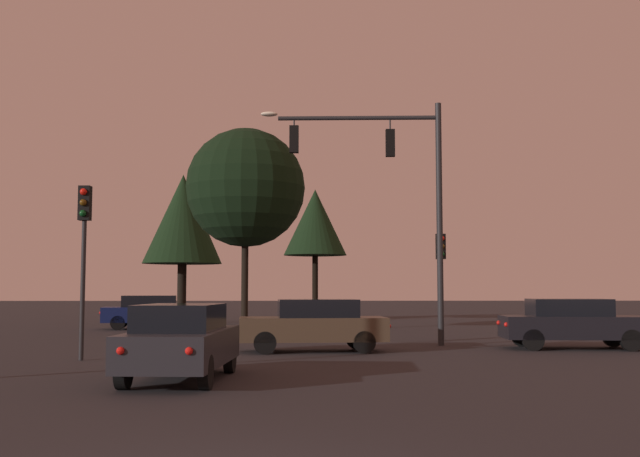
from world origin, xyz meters
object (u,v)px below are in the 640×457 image
car_crossing_right (573,323)px  traffic_light_corner_left (84,236)px  traffic_light_corner_right (441,264)px  traffic_signal_mast_arm (392,178)px  car_crossing_left (314,324)px  car_far_lane (152,311)px  tree_center_horizon (245,188)px  car_nearside_lane (181,341)px  tree_left_far (183,220)px  tree_behind_sign (315,223)px

car_crossing_right → traffic_light_corner_left: bearing=-166.5°
traffic_light_corner_right → traffic_signal_mast_arm: bearing=-133.2°
car_crossing_left → traffic_signal_mast_arm: bearing=42.0°
car_crossing_right → car_far_lane: bearing=142.2°
car_crossing_left → tree_center_horizon: tree_center_horizon is taller
traffic_light_corner_left → tree_center_horizon: (3.28, 11.83, 2.87)m
car_nearside_lane → car_crossing_left: bearing=68.0°
car_crossing_left → car_far_lane: (-7.20, 12.58, 0.00)m
tree_left_far → traffic_light_corner_left: bearing=-88.0°
tree_behind_sign → tree_center_horizon: size_ratio=0.86×
car_nearside_lane → traffic_light_corner_right: bearing=57.0°
traffic_light_corner_left → tree_left_far: tree_left_far is taller
car_crossing_left → tree_behind_sign: 20.50m
traffic_signal_mast_arm → traffic_light_corner_right: traffic_signal_mast_arm is taller
traffic_light_corner_right → car_nearside_lane: (-7.34, -11.29, -1.90)m
traffic_signal_mast_arm → car_crossing_right: 7.22m
car_crossing_right → traffic_signal_mast_arm: bearing=164.5°
traffic_light_corner_left → tree_left_far: size_ratio=0.57×
traffic_signal_mast_arm → tree_center_horizon: 8.83m
tree_center_horizon → car_crossing_left: bearing=-73.7°
car_crossing_right → tree_center_horizon: size_ratio=0.53×
car_crossing_left → tree_center_horizon: bearing=106.3°
car_crossing_left → car_crossing_right: (7.92, 0.86, 0.00)m
traffic_signal_mast_arm → traffic_light_corner_right: bearing=46.8°
car_nearside_lane → car_crossing_right: 13.18m
car_far_lane → tree_center_horizon: tree_center_horizon is taller
tree_behind_sign → traffic_signal_mast_arm: bearing=-82.9°
car_nearside_lane → car_crossing_left: (2.76, 6.85, 0.00)m
traffic_light_corner_right → tree_center_horizon: bearing=146.1°
traffic_signal_mast_arm → traffic_light_corner_left: traffic_signal_mast_arm is taller
traffic_light_corner_left → car_crossing_right: (13.94, 3.34, -2.38)m
car_crossing_left → tree_center_horizon: 11.07m
tree_behind_sign → tree_center_horizon: (-3.12, -10.59, 0.53)m
car_crossing_right → tree_center_horizon: tree_center_horizon is taller
traffic_light_corner_left → traffic_light_corner_right: size_ratio=1.19×
traffic_light_corner_right → traffic_light_corner_left: bearing=-146.8°
traffic_signal_mast_arm → traffic_light_corner_left: size_ratio=1.76×
car_crossing_right → tree_left_far: size_ratio=0.57×
traffic_signal_mast_arm → car_crossing_right: bearing=-15.5°
car_nearside_lane → car_far_lane: (-4.44, 19.43, 0.00)m
traffic_signal_mast_arm → tree_left_far: tree_left_far is taller
traffic_light_corner_right → car_far_lane: size_ratio=0.81×
traffic_light_corner_left → traffic_light_corner_right: traffic_light_corner_left is taller
traffic_signal_mast_arm → tree_center_horizon: size_ratio=0.93×
car_crossing_right → tree_left_far: 23.09m
traffic_light_corner_left → tree_behind_sign: tree_behind_sign is taller
traffic_light_corner_left → tree_center_horizon: 12.61m
car_far_lane → car_crossing_left: bearing=-60.2°
tree_behind_sign → car_crossing_right: bearing=-68.5°
traffic_light_corner_left → car_crossing_right: size_ratio=1.00×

